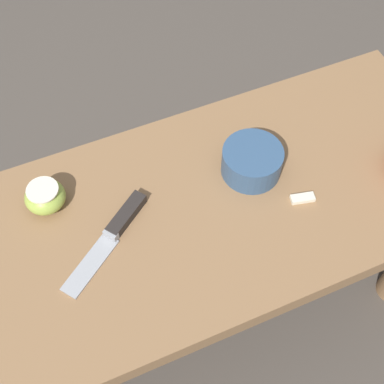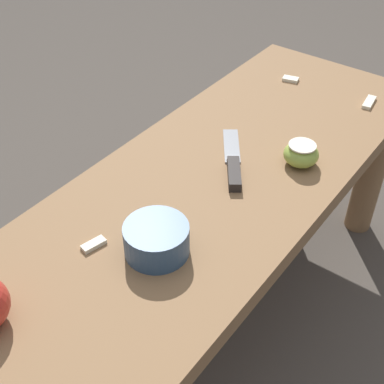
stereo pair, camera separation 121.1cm
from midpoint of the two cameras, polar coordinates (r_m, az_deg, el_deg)
The scene contains 8 objects.
ground_plane at distance 1.21m, azimuth 9.96°, elevation -38.60°, with size 8.00×8.00×0.00m, color #4C443D.
wooden_bench at distance 0.86m, azimuth 13.17°, elevation -33.62°, with size 1.22×0.43×0.45m.
knife at distance 0.79m, azimuth 17.42°, elevation -28.72°, with size 0.19×0.15×0.02m.
apple_cut at distance 0.83m, azimuth 27.33°, elevation -25.50°, with size 0.07×0.07×0.05m.
apple_slice_near_knife at distance 0.73m, azimuth -4.69°, elevation -46.15°, with size 0.05×0.03×0.01m.
apple_slice_center at distance 1.03m, azimuth 21.59°, elevation -8.25°, with size 0.03×0.04×0.01m.
apple_slice_near_bowl at distance 1.04m, azimuth 32.35°, elevation -12.25°, with size 0.06×0.03×0.01m.
bowl at distance 0.70m, azimuth 8.00°, elevation -46.76°, with size 0.11×0.11×0.05m.
Camera 2 is at (-0.68, -0.46, 1.10)m, focal length 50.00 mm.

